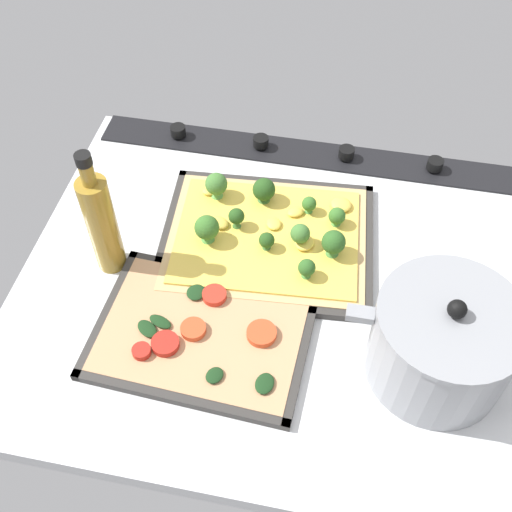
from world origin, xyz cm
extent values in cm
cube|color=silver|center=(0.00, 0.00, -1.50)|extent=(77.60, 65.76, 3.00)
cube|color=black|center=(0.00, -29.38, 0.40)|extent=(74.49, 7.00, 0.80)
cylinder|color=black|center=(-23.28, -29.38, 1.70)|extent=(2.80, 2.80, 1.80)
cylinder|color=black|center=(-7.76, -29.38, 1.70)|extent=(2.80, 2.80, 1.80)
cylinder|color=black|center=(7.76, -29.38, 1.70)|extent=(2.80, 2.80, 1.80)
cylinder|color=black|center=(23.28, -29.38, 1.70)|extent=(2.80, 2.80, 1.80)
cube|color=#33302D|center=(2.55, -7.45, 0.25)|extent=(35.41, 29.56, 0.50)
cube|color=#33302D|center=(3.53, -20.36, 0.65)|extent=(33.45, 3.72, 1.30)
cube|color=#33302D|center=(1.58, 5.47, 0.65)|extent=(33.45, 3.72, 1.30)
cube|color=#33302D|center=(-13.53, -8.66, 0.65)|extent=(3.24, 27.12, 1.30)
cube|color=#33302D|center=(18.64, -6.23, 0.65)|extent=(3.24, 27.12, 1.30)
cube|color=tan|center=(2.55, -7.45, 1.00)|extent=(32.83, 26.98, 1.00)
cube|color=#EDC64C|center=(2.55, -7.45, 1.70)|extent=(30.17, 24.33, 0.40)
cone|color=#427635|center=(7.65, -8.36, 2.59)|extent=(1.41, 1.41, 1.37)
sphere|color=#264C1C|center=(7.65, -8.36, 4.24)|extent=(2.57, 2.57, 2.57)
cone|color=#4D8B3F|center=(-7.95, -5.66, 2.58)|extent=(2.02, 2.02, 1.35)
sphere|color=#2D5B23|center=(-7.95, -5.66, 4.63)|extent=(3.67, 3.67, 3.67)
cone|color=#427635|center=(4.49, -14.89, 2.41)|extent=(2.06, 2.06, 1.03)
sphere|color=#264C1C|center=(4.49, -14.89, 4.33)|extent=(3.74, 3.74, 3.74)
cone|color=#5B9F46|center=(-3.15, -13.70, 2.37)|extent=(1.31, 1.31, 0.94)
sphere|color=#386B28|center=(-3.15, -13.70, 3.73)|extent=(2.38, 2.38, 2.38)
cone|color=#68AD54|center=(-2.72, -6.60, 2.56)|extent=(1.68, 1.68, 1.32)
sphere|color=#427533|center=(-2.72, -6.60, 4.36)|extent=(3.06, 3.06, 3.06)
cone|color=#4D8B3F|center=(-4.63, -0.61, 2.41)|extent=(1.44, 1.44, 1.02)
sphere|color=#2D5B23|center=(-4.63, -0.61, 3.90)|extent=(2.62, 2.62, 2.62)
cone|color=#68AD54|center=(12.31, -14.33, 2.58)|extent=(2.03, 2.03, 1.36)
sphere|color=#427533|center=(12.31, -14.33, 4.65)|extent=(3.70, 3.70, 3.70)
cone|color=#5B9F46|center=(11.51, -4.75, 2.58)|extent=(2.13, 2.13, 1.36)
sphere|color=#386B28|center=(11.51, -4.75, 4.71)|extent=(3.87, 3.87, 3.87)
cone|color=#5B9F46|center=(-7.83, -11.86, 2.34)|extent=(1.50, 1.50, 0.88)
sphere|color=#386B28|center=(-7.83, -11.86, 3.81)|extent=(2.73, 2.73, 2.73)
cone|color=#427635|center=(2.16, -4.87, 2.34)|extent=(1.34, 1.34, 0.88)
sphere|color=#264C1C|center=(2.16, -4.87, 3.69)|extent=(2.44, 2.44, 2.44)
ellipsoid|color=#EDC64C|center=(1.87, -9.60, 2.29)|extent=(3.03, 3.20, 0.92)
ellipsoid|color=#EDC64C|center=(13.63, -14.75, 2.27)|extent=(2.95, 2.54, 0.87)
ellipsoid|color=#EDC64C|center=(-8.20, -15.75, 2.41)|extent=(3.71, 3.60, 1.19)
ellipsoid|color=#EDC64C|center=(-3.51, -6.52, 2.39)|extent=(3.87, 4.07, 1.14)
ellipsoid|color=#EDC64C|center=(-1.16, -12.74, 2.31)|extent=(3.33, 3.06, 0.95)
ellipsoid|color=#EDC64C|center=(10.51, -8.07, 2.38)|extent=(3.87, 3.43, 1.13)
cube|color=#33302D|center=(8.41, 11.31, 0.25)|extent=(31.27, 23.94, 0.50)
cube|color=#33302D|center=(7.86, 0.72, 0.65)|extent=(30.18, 2.76, 1.30)
cube|color=#33302D|center=(8.96, 21.90, 0.65)|extent=(30.18, 2.76, 1.30)
cube|color=#33302D|center=(-6.05, 12.06, 0.65)|extent=(2.36, 22.44, 1.30)
cube|color=#33302D|center=(22.87, 10.56, 0.65)|extent=(2.36, 22.44, 1.30)
cube|color=tan|center=(8.41, 11.31, 0.95)|extent=(28.75, 21.42, 0.90)
cylinder|color=#B22319|center=(12.74, 14.77, 1.90)|extent=(3.91, 3.91, 1.00)
cylinder|color=#D14723|center=(-0.10, 10.58, 1.90)|extent=(4.23, 4.23, 1.00)
cylinder|color=#D14723|center=(9.54, 11.75, 1.90)|extent=(3.61, 3.61, 1.00)
cylinder|color=red|center=(8.00, 5.49, 1.90)|extent=(3.57, 3.57, 1.00)
cylinder|color=#B22319|center=(15.59, 16.54, 1.90)|extent=(2.61, 2.61, 1.00)
ellipsoid|color=#193819|center=(-1.83, 18.03, 1.80)|extent=(2.91, 3.53, 0.60)
ellipsoid|color=#193819|center=(15.94, 12.87, 1.80)|extent=(4.09, 3.80, 0.60)
ellipsoid|color=#193819|center=(10.78, 5.42, 1.80)|extent=(3.57, 3.71, 0.60)
ellipsoid|color=#193819|center=(14.48, 11.38, 1.80)|extent=(3.98, 2.93, 0.60)
ellipsoid|color=#193819|center=(4.94, 18.13, 1.80)|extent=(3.16, 3.35, 0.60)
cylinder|color=gray|center=(-23.72, 10.34, 6.18)|extent=(18.48, 18.48, 12.36)
cylinder|color=gray|center=(-23.72, 10.34, 12.76)|extent=(18.85, 18.85, 0.80)
sphere|color=black|center=(-23.72, 10.34, 14.36)|extent=(2.40, 2.40, 2.40)
cube|color=gray|center=(-12.68, 10.34, 10.13)|extent=(3.60, 2.00, 1.20)
cylinder|color=olive|center=(25.43, 1.19, 8.62)|extent=(4.47, 4.47, 17.24)
cylinder|color=olive|center=(25.43, 1.19, 18.99)|extent=(2.01, 2.01, 3.50)
cylinder|color=black|center=(25.43, 1.19, 21.54)|extent=(2.23, 2.23, 1.60)
camera|label=1|loc=(-8.15, 56.09, 76.38)|focal=43.78mm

